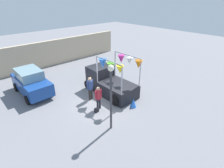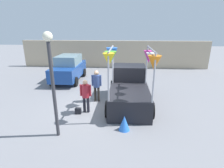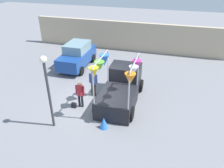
{
  "view_description": "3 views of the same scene",
  "coord_description": "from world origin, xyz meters",
  "px_view_note": "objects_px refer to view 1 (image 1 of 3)",
  "views": [
    {
      "loc": [
        -6.46,
        -8.27,
        6.61
      ],
      "look_at": [
        0.74,
        -0.41,
        1.22
      ],
      "focal_mm": 28.0,
      "sensor_mm": 36.0,
      "label": 1
    },
    {
      "loc": [
        1.09,
        -8.07,
        3.88
      ],
      "look_at": [
        0.53,
        -0.5,
        1.37
      ],
      "focal_mm": 28.0,
      "sensor_mm": 36.0,
      "label": 2
    },
    {
      "loc": [
        3.81,
        -10.04,
        7.19
      ],
      "look_at": [
        1.02,
        -0.2,
        1.46
      ],
      "focal_mm": 35.0,
      "sensor_mm": 36.0,
      "label": 3
    }
  ],
  "objects_px": {
    "vendor_truck": "(109,81)",
    "person_vendor": "(90,86)",
    "person_customer": "(98,96)",
    "parked_car": "(31,82)",
    "handbag": "(96,110)",
    "street_lamp": "(111,89)",
    "folded_kite_bundle_azure": "(133,103)"
  },
  "relations": [
    {
      "from": "folded_kite_bundle_azure",
      "to": "person_vendor",
      "type": "bearing_deg",
      "value": 119.15
    },
    {
      "from": "street_lamp",
      "to": "person_customer",
      "type": "bearing_deg",
      "value": 70.97
    },
    {
      "from": "parked_car",
      "to": "folded_kite_bundle_azure",
      "type": "distance_m",
      "value": 7.65
    },
    {
      "from": "parked_car",
      "to": "person_vendor",
      "type": "relative_size",
      "value": 2.32
    },
    {
      "from": "street_lamp",
      "to": "parked_car",
      "type": "bearing_deg",
      "value": 103.9
    },
    {
      "from": "person_customer",
      "to": "handbag",
      "type": "bearing_deg",
      "value": -150.26
    },
    {
      "from": "parked_car",
      "to": "handbag",
      "type": "relative_size",
      "value": 14.29
    },
    {
      "from": "handbag",
      "to": "parked_car",
      "type": "bearing_deg",
      "value": 111.27
    },
    {
      "from": "handbag",
      "to": "street_lamp",
      "type": "height_order",
      "value": "street_lamp"
    },
    {
      "from": "street_lamp",
      "to": "folded_kite_bundle_azure",
      "type": "relative_size",
      "value": 6.24
    },
    {
      "from": "folded_kite_bundle_azure",
      "to": "handbag",
      "type": "bearing_deg",
      "value": 151.0
    },
    {
      "from": "vendor_truck",
      "to": "folded_kite_bundle_azure",
      "type": "distance_m",
      "value": 2.77
    },
    {
      "from": "parked_car",
      "to": "street_lamp",
      "type": "xyz_separation_m",
      "value": [
        1.71,
        -6.9,
        1.52
      ]
    },
    {
      "from": "handbag",
      "to": "street_lamp",
      "type": "distance_m",
      "value": 2.9
    },
    {
      "from": "vendor_truck",
      "to": "handbag",
      "type": "bearing_deg",
      "value": -147.62
    },
    {
      "from": "vendor_truck",
      "to": "person_customer",
      "type": "distance_m",
      "value": 2.4
    },
    {
      "from": "handbag",
      "to": "folded_kite_bundle_azure",
      "type": "relative_size",
      "value": 0.47
    },
    {
      "from": "vendor_truck",
      "to": "person_vendor",
      "type": "xyz_separation_m",
      "value": [
        -1.71,
        -0.0,
        0.15
      ]
    },
    {
      "from": "person_customer",
      "to": "handbag",
      "type": "height_order",
      "value": "person_customer"
    },
    {
      "from": "handbag",
      "to": "person_customer",
      "type": "bearing_deg",
      "value": 29.74
    },
    {
      "from": "parked_car",
      "to": "street_lamp",
      "type": "bearing_deg",
      "value": -76.1
    },
    {
      "from": "vendor_truck",
      "to": "parked_car",
      "type": "distance_m",
      "value": 5.73
    },
    {
      "from": "parked_car",
      "to": "handbag",
      "type": "xyz_separation_m",
      "value": [
        2.02,
        -5.19,
        -0.8
      ]
    },
    {
      "from": "person_customer",
      "to": "parked_car",
      "type": "bearing_deg",
      "value": 115.41
    },
    {
      "from": "parked_car",
      "to": "handbag",
      "type": "height_order",
      "value": "parked_car"
    },
    {
      "from": "vendor_truck",
      "to": "handbag",
      "type": "distance_m",
      "value": 2.9
    },
    {
      "from": "vendor_truck",
      "to": "person_customer",
      "type": "relative_size",
      "value": 2.55
    },
    {
      "from": "parked_car",
      "to": "person_customer",
      "type": "relative_size",
      "value": 2.5
    },
    {
      "from": "vendor_truck",
      "to": "person_customer",
      "type": "xyz_separation_m",
      "value": [
        -2.01,
        -1.3,
        0.07
      ]
    },
    {
      "from": "parked_car",
      "to": "person_customer",
      "type": "height_order",
      "value": "parked_car"
    },
    {
      "from": "street_lamp",
      "to": "folded_kite_bundle_azure",
      "type": "xyz_separation_m",
      "value": [
        2.46,
        0.52,
        -2.16
      ]
    },
    {
      "from": "person_customer",
      "to": "folded_kite_bundle_azure",
      "type": "xyz_separation_m",
      "value": [
        1.8,
        -1.39,
        -0.66
      ]
    }
  ]
}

